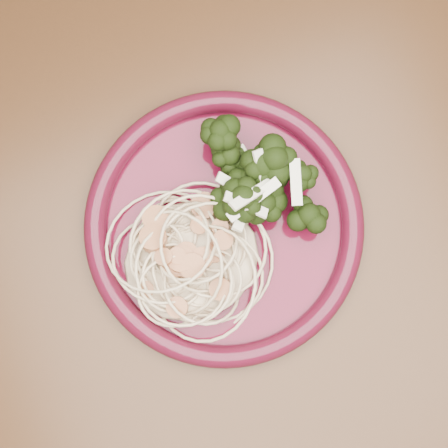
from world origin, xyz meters
name	(u,v)px	position (x,y,z in m)	size (l,w,h in m)	color
dining_table	(257,238)	(0.00, 0.00, 0.65)	(1.20, 0.80, 0.75)	#472814
dinner_plate	(224,226)	(-0.04, 0.01, 0.76)	(0.37, 0.37, 0.02)	#4D0A1C
spaghetti_pile	(191,259)	(-0.08, -0.01, 0.77)	(0.13, 0.12, 0.03)	beige
scallop_cluster	(189,255)	(-0.08, -0.01, 0.81)	(0.12, 0.12, 0.04)	#C17947
broccoli_pile	(264,180)	(0.02, 0.04, 0.78)	(0.08, 0.14, 0.05)	black
onion_garnish	(266,173)	(0.02, 0.04, 0.81)	(0.06, 0.09, 0.05)	#E9E5C4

